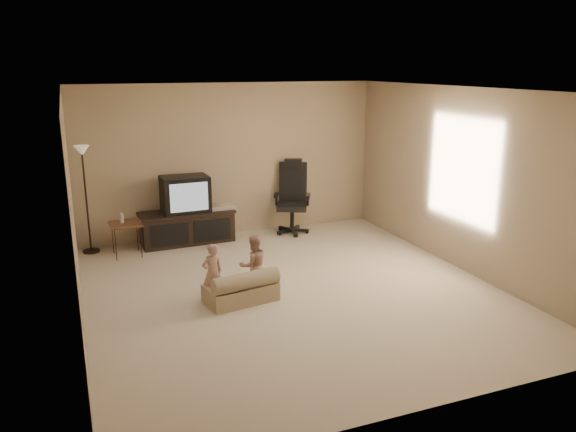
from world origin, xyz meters
The scene contains 9 objects.
floor centered at (0.00, 0.00, 0.00)m, with size 5.50×5.50×0.00m, color beige.
room_shell centered at (0.00, 0.00, 1.52)m, with size 5.50×5.50×5.50m.
tv_stand centered at (-0.82, 2.49, 0.45)m, with size 1.53×0.61×1.08m.
office_chair centered at (0.97, 2.42, 0.45)m, with size 0.76×0.77×1.24m.
side_table centered at (-1.80, 2.19, 0.49)m, with size 0.47×0.47×0.68m.
floor_lamp centered at (-2.30, 2.55, 1.19)m, with size 0.25×0.25×1.63m.
child_sofa centered at (-0.69, -0.10, 0.17)m, with size 0.91×0.60×0.41m.
toddler_left centered at (-1.01, 0.07, 0.37)m, with size 0.27×0.19×0.73m, color tan.
toddler_right centered at (-0.48, 0.09, 0.38)m, with size 0.37×0.20×0.77m, color tan.
Camera 1 is at (-2.47, -6.14, 2.79)m, focal length 35.00 mm.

